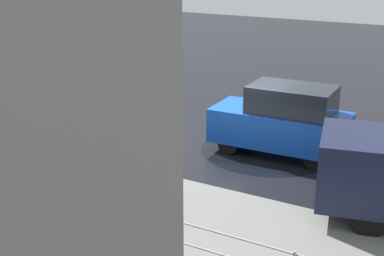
# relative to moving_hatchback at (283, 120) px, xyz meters

# --- Properties ---
(ground_plane) EXTENTS (60.00, 60.00, 0.00)m
(ground_plane) POSITION_rel_moving_hatchback_xyz_m (1.12, 0.45, -1.03)
(ground_plane) COLOR black
(kerb_strip) EXTENTS (24.00, 3.20, 0.04)m
(kerb_strip) POSITION_rel_moving_hatchback_xyz_m (1.12, 4.65, -1.01)
(kerb_strip) COLOR slate
(kerb_strip) RESTS_ON ground
(moving_hatchback) EXTENTS (3.95, 1.81, 2.06)m
(moving_hatchback) POSITION_rel_moving_hatchback_xyz_m (0.00, 0.00, 0.00)
(moving_hatchback) COLOR blue
(moving_hatchback) RESTS_ON ground
(fire_hydrant) EXTENTS (0.42, 0.31, 0.80)m
(fire_hydrant) POSITION_rel_moving_hatchback_xyz_m (4.09, 2.94, -0.63)
(fire_hydrant) COLOR #197A2D
(fire_hydrant) RESTS_ON ground
(pedestrian) EXTENTS (0.29, 0.56, 1.22)m
(pedestrian) POSITION_rel_moving_hatchback_xyz_m (5.16, 2.77, -0.34)
(pedestrian) COLOR blue
(pedestrian) RESTS_ON ground
(metal_railing) EXTENTS (9.42, 0.04, 1.05)m
(metal_railing) POSITION_rel_moving_hatchback_xyz_m (-0.29, 6.56, -0.30)
(metal_railing) COLOR #B7BABF
(metal_railing) RESTS_ON ground
(puddle_patch) EXTENTS (4.00, 4.00, 0.01)m
(puddle_patch) POSITION_rel_moving_hatchback_xyz_m (0.44, -0.07, -1.02)
(puddle_patch) COLOR black
(puddle_patch) RESTS_ON ground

